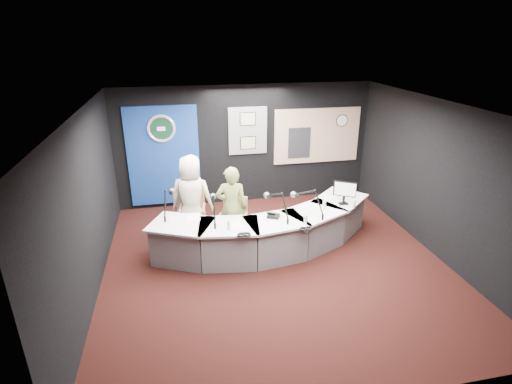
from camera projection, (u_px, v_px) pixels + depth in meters
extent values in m
plane|color=black|center=(276.00, 264.00, 7.19)|extent=(6.00, 6.00, 0.00)
cube|color=silver|center=(279.00, 108.00, 6.14)|extent=(6.00, 6.00, 0.02)
cube|color=black|center=(246.00, 145.00, 9.39)|extent=(6.00, 0.02, 2.80)
cube|color=black|center=(353.00, 304.00, 3.94)|extent=(6.00, 0.02, 2.80)
cube|color=black|center=(88.00, 207.00, 6.11)|extent=(0.02, 6.00, 2.80)
cube|color=black|center=(438.00, 180.00, 7.22)|extent=(0.02, 6.00, 2.80)
cube|color=navy|center=(164.00, 156.00, 9.07)|extent=(1.60, 0.05, 2.30)
torus|color=silver|center=(161.00, 129.00, 8.78)|extent=(0.63, 0.07, 0.63)
cylinder|color=black|center=(161.00, 129.00, 8.79)|extent=(0.48, 0.01, 0.48)
cube|color=slate|center=(248.00, 131.00, 9.24)|extent=(0.90, 0.04, 1.10)
cube|color=gray|center=(248.00, 119.00, 9.11)|extent=(0.34, 0.02, 0.27)
cube|color=gray|center=(248.00, 143.00, 9.32)|extent=(0.34, 0.02, 0.27)
cube|color=tan|center=(317.00, 136.00, 9.63)|extent=(2.12, 0.06, 1.32)
cube|color=#E0AE8D|center=(317.00, 136.00, 9.62)|extent=(2.00, 0.02, 1.20)
cube|color=black|center=(299.00, 143.00, 9.58)|extent=(0.55, 0.02, 0.75)
cylinder|color=white|center=(342.00, 120.00, 9.59)|extent=(0.28, 0.01, 0.28)
cube|color=gray|center=(189.00, 204.00, 8.15)|extent=(0.51, 0.16, 0.70)
imported|color=beige|center=(191.00, 197.00, 7.85)|extent=(0.96, 0.76, 1.72)
imported|color=olive|center=(232.00, 207.00, 7.52)|extent=(0.65, 0.48, 1.62)
cube|color=black|center=(345.00, 189.00, 7.70)|extent=(0.38, 0.24, 0.29)
cube|color=black|center=(274.00, 216.00, 7.25)|extent=(0.27, 0.25, 0.05)
torus|color=black|center=(306.00, 229.00, 6.81)|extent=(0.20, 0.20, 0.03)
torus|color=black|center=(244.00, 235.00, 6.61)|extent=(0.22, 0.22, 0.04)
cube|color=white|center=(194.00, 217.00, 7.28)|extent=(0.24, 0.34, 0.00)
cube|color=white|center=(236.00, 224.00, 6.99)|extent=(0.28, 0.35, 0.00)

